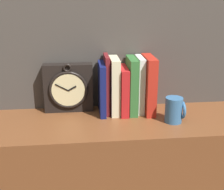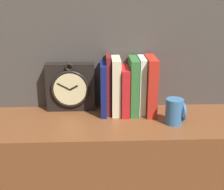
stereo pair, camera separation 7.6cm
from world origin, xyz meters
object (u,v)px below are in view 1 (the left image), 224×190
Objects in this scene: clock at (68,88)px; mug at (175,110)px; book_slot0_navy at (102,89)px; book_slot1_maroon at (107,84)px; book_slot3_red at (123,90)px; book_slot5_white at (139,85)px; book_slot6_red at (148,85)px; book_slot4_green at (132,86)px; book_slot2_cream at (114,86)px.

clock is 0.45m from mug.
book_slot1_maroon is at bearing 27.24° from book_slot0_navy.
book_slot1_maroon reaches higher than book_slot3_red.
book_slot5_white is at bearing -0.51° from book_slot1_maroon.
book_slot5_white is 2.32× the size of mug.
book_slot6_red reaches higher than book_slot5_white.
mug is at bearing -48.86° from book_slot5_white.
book_slot6_red is (0.18, -0.02, -0.00)m from book_slot1_maroon.
clock is 0.91× the size of book_slot4_green.
clock is at bearing 164.23° from book_slot0_navy.
book_slot3_red is at bearing 178.12° from book_slot6_red.
book_slot5_white is 0.98× the size of book_slot6_red.
book_slot6_red is (0.07, -0.01, 0.00)m from book_slot4_green.
book_slot5_white is (0.14, -0.00, -0.01)m from book_slot1_maroon.
clock is 0.91× the size of book_slot5_white.
book_slot4_green reaches higher than book_slot0_navy.
mug is at bearing -39.48° from book_slot4_green.
book_slot0_navy is 0.90× the size of book_slot6_red.
book_slot2_cream is at bearing 3.62° from book_slot0_navy.
book_slot1_maroon is 2.42× the size of mug.
book_slot1_maroon is (0.16, -0.03, 0.02)m from clock.
book_slot4_green is at bearing 4.49° from book_slot3_red.
book_slot4_green is (0.13, 0.00, 0.01)m from book_slot0_navy.
book_slot3_red is 0.04m from book_slot4_green.
book_slot6_red reaches higher than book_slot2_cream.
book_slot5_white is (0.16, 0.01, 0.01)m from book_slot0_navy.
book_slot1_maroon is 1.05× the size of book_slot4_green.
book_slot5_white is 0.04m from book_slot6_red.
book_slot5_white reaches higher than mug.
clock is 1.09× the size of book_slot3_red.
mug is (0.19, -0.12, -0.05)m from book_slot3_red.
book_slot6_red is at bearing -5.43° from book_slot1_maroon.
clock reaches higher than mug.
clock is 0.30m from book_slot5_white.
book_slot3_red is 0.82× the size of book_slot6_red.
clock is at bearing 158.53° from mug.
book_slot0_navy is 0.09m from book_slot3_red.
book_slot3_red is 0.84× the size of book_slot4_green.
book_slot0_navy is 0.13m from book_slot4_green.
clock is 0.15m from book_slot0_navy.
book_slot2_cream reaches higher than book_slot0_navy.
book_slot1_maroon reaches higher than book_slot5_white.
book_slot2_cream and book_slot4_green have the same top height.
book_slot1_maroon reaches higher than mug.
book_slot4_green reaches higher than book_slot3_red.
book_slot6_red is at bearing -3.76° from book_slot2_cream.
book_slot3_red is at bearing -10.86° from book_slot1_maroon.
book_slot1_maroon is 0.07m from book_slot3_red.
book_slot2_cream is 0.04m from book_slot3_red.
book_slot1_maroon is 0.03m from book_slot2_cream.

